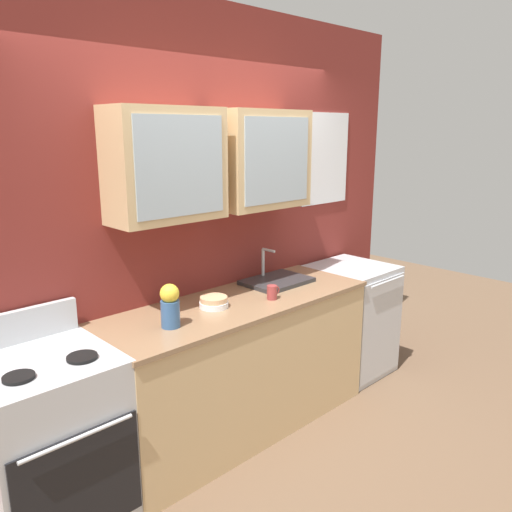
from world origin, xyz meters
TOP-DOWN VIEW (x-y plane):
  - ground_plane at (0.00, 0.00)m, footprint 10.00×10.00m
  - back_wall_unit at (0.00, 0.35)m, footprint 4.10×0.41m
  - counter at (0.00, 0.00)m, footprint 1.98×0.68m
  - stove_range at (-1.30, -0.00)m, footprint 0.68×0.69m
  - sink_faucet at (0.48, 0.11)m, footprint 0.48×0.35m
  - bowl_stack at (-0.20, 0.02)m, footprint 0.19×0.19m
  - vase at (-0.59, -0.07)m, footprint 0.11×0.11m
  - cup_near_sink at (0.19, -0.13)m, footprint 0.10×0.07m
  - dishwasher at (1.28, -0.00)m, footprint 0.60×0.66m

SIDE VIEW (x-z plane):
  - ground_plane at x=0.00m, z-range 0.00..0.00m
  - dishwasher at x=1.28m, z-range 0.00..0.93m
  - counter at x=0.00m, z-range 0.00..0.93m
  - stove_range at x=-1.30m, z-range -0.08..1.03m
  - sink_faucet at x=0.48m, z-range 0.83..1.07m
  - bowl_stack at x=-0.20m, z-range 0.93..1.00m
  - cup_near_sink at x=0.19m, z-range 0.93..1.03m
  - vase at x=-0.59m, z-range 0.93..1.19m
  - back_wall_unit at x=0.00m, z-range 0.08..2.94m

